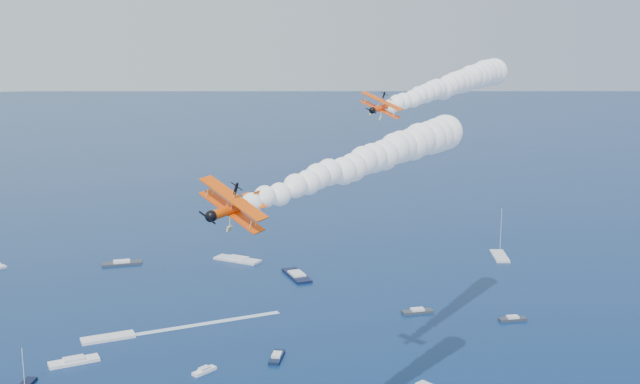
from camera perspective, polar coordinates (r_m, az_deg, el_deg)
name	(u,v)px	position (r m, az deg, el deg)	size (l,w,h in m)	color
biplane_lead	(381,108)	(126.10, 4.52, 6.20)	(6.62, 7.43, 4.48)	#FE4905
biplane_trail	(234,208)	(89.45, -6.34, -1.19)	(8.43, 9.46, 5.70)	#FB4D05
smoke_trail_lead	(449,86)	(149.56, 9.45, 7.67)	(43.72, 33.22, 9.76)	white
smoke_trail_trail	(363,162)	(109.32, 3.21, 2.25)	(45.56, 30.48, 9.76)	white
spectator_boats	(190,324)	(202.29, -9.50, -9.51)	(213.16, 166.77, 0.70)	silver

